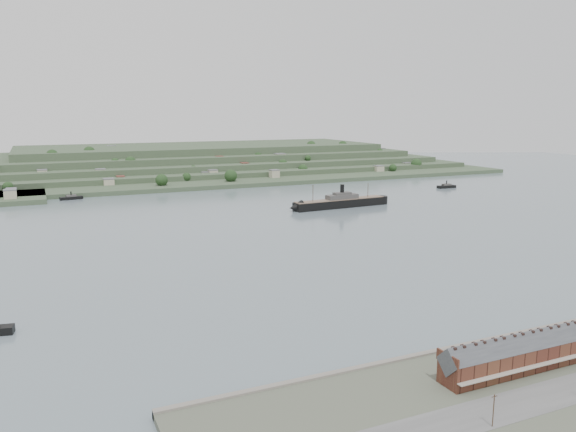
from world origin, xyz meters
name	(u,v)px	position (x,y,z in m)	size (l,w,h in m)	color
ground	(300,244)	(0.00, 0.00, 0.00)	(1400.00, 1400.00, 0.00)	slate
terrace_row	(525,352)	(-10.00, -168.02, 6.84)	(55.60, 9.80, 11.07)	#4A231A
far_peninsula	(180,162)	(27.91, 393.10, 11.88)	(760.00, 309.00, 30.00)	#344A31
steamship	(338,203)	(78.19, 96.19, 3.92)	(88.45, 15.64, 21.21)	black
ferry_west	(71,198)	(-105.82, 223.29, 1.65)	(18.74, 7.47, 6.84)	black
ferry_east	(446,186)	(228.13, 150.35, 1.74)	(19.40, 5.78, 7.23)	black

